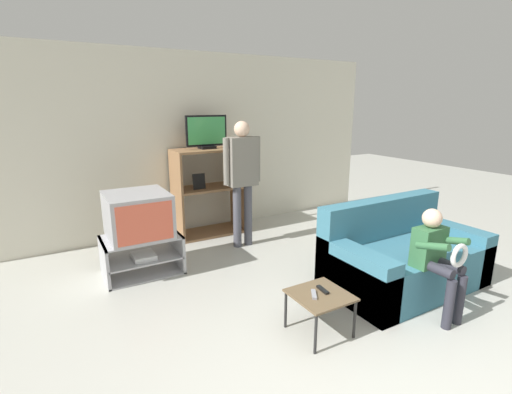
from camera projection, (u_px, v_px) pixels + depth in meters
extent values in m
cube|color=silver|center=(189.00, 144.00, 5.43)|extent=(6.40, 0.06, 2.60)
cube|color=#A8A8AD|center=(143.00, 272.00, 4.25)|extent=(0.84, 0.56, 0.02)
cube|color=#A8A8AD|center=(142.00, 256.00, 4.20)|extent=(0.81, 0.56, 0.02)
cube|color=#A8A8AD|center=(141.00, 237.00, 4.14)|extent=(0.84, 0.56, 0.02)
cube|color=#A8A8AD|center=(104.00, 262.00, 4.00)|extent=(0.03, 0.56, 0.44)
cube|color=#A8A8AD|center=(177.00, 248.00, 4.39)|extent=(0.03, 0.56, 0.44)
cube|color=silver|center=(143.00, 256.00, 4.13)|extent=(0.24, 0.28, 0.05)
cube|color=#9E9EA3|center=(138.00, 215.00, 4.09)|extent=(0.65, 0.68, 0.50)
cube|color=#D8593F|center=(145.00, 223.00, 3.80)|extent=(0.57, 0.01, 0.42)
cube|color=#8E6642|center=(177.00, 196.00, 5.16)|extent=(0.03, 0.51, 1.26)
cube|color=#8E6642|center=(238.00, 188.00, 5.63)|extent=(0.03, 0.51, 1.26)
cube|color=#8E6642|center=(210.00, 232.00, 5.55)|extent=(0.93, 0.51, 0.03)
cube|color=#8E6642|center=(209.00, 188.00, 5.38)|extent=(0.93, 0.51, 0.03)
cube|color=#8E6642|center=(207.00, 150.00, 5.25)|extent=(0.93, 0.51, 0.03)
cube|color=black|center=(199.00, 181.00, 5.20)|extent=(0.18, 0.04, 0.22)
cube|color=black|center=(207.00, 147.00, 5.25)|extent=(0.21, 0.20, 0.04)
cube|color=black|center=(206.00, 131.00, 5.20)|extent=(0.61, 0.04, 0.43)
cube|color=#3FA559|center=(207.00, 131.00, 5.18)|extent=(0.56, 0.01, 0.38)
cube|color=brown|center=(320.00, 295.00, 3.06)|extent=(0.45, 0.45, 0.02)
cylinder|color=black|center=(316.00, 334.00, 2.83)|extent=(0.02, 0.02, 0.34)
cylinder|color=black|center=(355.00, 319.00, 3.03)|extent=(0.02, 0.02, 0.34)
cylinder|color=black|center=(286.00, 309.00, 3.17)|extent=(0.02, 0.02, 0.34)
cylinder|color=black|center=(322.00, 297.00, 3.37)|extent=(0.02, 0.02, 0.34)
cube|color=black|center=(323.00, 290.00, 3.11)|extent=(0.05, 0.15, 0.02)
cube|color=gray|center=(314.00, 294.00, 3.03)|extent=(0.11, 0.14, 0.02)
cube|color=teal|center=(405.00, 266.00, 3.89)|extent=(1.66, 0.92, 0.45)
cube|color=teal|center=(382.00, 217.00, 4.08)|extent=(1.66, 0.20, 0.43)
cube|color=teal|center=(355.00, 276.00, 3.52)|extent=(0.22, 0.92, 0.57)
cube|color=teal|center=(448.00, 248.00, 4.22)|extent=(0.22, 0.92, 0.57)
cylinder|color=#4C4C56|center=(237.00, 217.00, 4.93)|extent=(0.11, 0.11, 0.84)
cylinder|color=#4C4C56|center=(248.00, 215.00, 5.01)|extent=(0.11, 0.11, 0.84)
cube|color=gray|center=(242.00, 162.00, 4.79)|extent=(0.38, 0.20, 0.63)
cylinder|color=gray|center=(226.00, 162.00, 4.68)|extent=(0.08, 0.08, 0.60)
cylinder|color=gray|center=(257.00, 159.00, 4.90)|extent=(0.08, 0.08, 0.60)
sphere|color=beige|center=(242.00, 129.00, 4.69)|extent=(0.20, 0.20, 0.20)
cylinder|color=#2D2D38|center=(449.00, 304.00, 3.15)|extent=(0.08, 0.08, 0.45)
cylinder|color=#2D2D38|center=(459.00, 300.00, 3.22)|extent=(0.08, 0.08, 0.45)
cylinder|color=#2D2D38|center=(437.00, 269.00, 3.21)|extent=(0.09, 0.30, 0.09)
cylinder|color=#2D2D38|center=(447.00, 265.00, 3.28)|extent=(0.09, 0.30, 0.09)
cube|color=#33663D|center=(429.00, 247.00, 3.34)|extent=(0.30, 0.17, 0.37)
cylinder|color=#33663D|center=(433.00, 246.00, 3.15)|extent=(0.06, 0.31, 0.14)
cylinder|color=#33663D|center=(452.00, 241.00, 3.28)|extent=(0.06, 0.31, 0.14)
sphere|color=beige|center=(432.00, 218.00, 3.27)|extent=(0.17, 0.17, 0.17)
torus|color=white|center=(459.00, 256.00, 3.09)|extent=(0.21, 0.04, 0.21)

